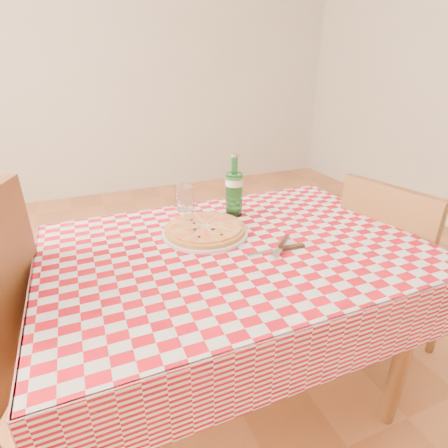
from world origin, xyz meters
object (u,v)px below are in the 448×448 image
Objects in this scene: dining_table at (235,269)px; pizza_plate at (205,228)px; chair_near at (388,265)px; water_bottle at (234,185)px; wine_glass at (185,208)px.

pizza_plate is at bearing 117.54° from dining_table.
chair_near is 0.79m from water_bottle.
chair_near is 0.86m from pizza_plate.
water_bottle is 0.24m from wine_glass.
pizza_plate is (-0.07, 0.13, 0.12)m from dining_table.
chair_near is 5.16× the size of wine_glass.
wine_glass is (-0.12, 0.19, 0.19)m from dining_table.
wine_glass is at bearing 122.91° from dining_table.
wine_glass is (-0.23, -0.06, -0.04)m from water_bottle.
dining_table is 1.32× the size of chair_near.
wine_glass is at bearing 153.12° from chair_near.
dining_table is 4.63× the size of water_bottle.
water_bottle reaches higher than pizza_plate.
dining_table is at bearing -62.46° from pizza_plate.
pizza_plate is 1.82× the size of wine_glass.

